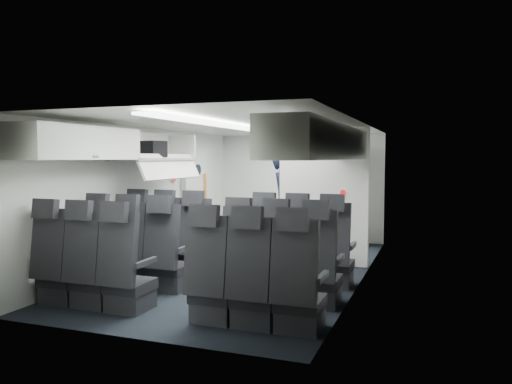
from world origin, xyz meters
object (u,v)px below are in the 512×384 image
Objects in this scene: carry_on_bag at (151,149)px; galley_unit at (343,196)px; seat_row_rear at (168,279)px; seat_row_front at (233,250)px; boarding_door at (195,196)px; flight_attendant at (284,203)px; seat_row_mid at (205,263)px.

galley_unit is at bearing 69.61° from carry_on_bag.
seat_row_rear is at bearing -37.67° from carry_on_bag.
seat_row_front is 1.79× the size of boarding_door.
seat_row_front is 8.13× the size of carry_on_bag.
seat_row_front is 1.86× the size of flight_attendant.
seat_row_mid is 3.45m from boarding_door.
seat_row_rear is at bearing -90.00° from seat_row_front.
boarding_door reaches higher than seat_row_rear.
flight_attendant is at bearing -5.24° from boarding_door.
boarding_door is (-1.64, 2.09, 0.55)m from seat_row_front.
seat_row_front is 2.71m from boarding_door.
galley_unit is 1.06× the size of flight_attendant.
boarding_door reaches higher than seat_row_mid.
carry_on_bag is (-2.35, -3.08, 0.86)m from galley_unit.
seat_row_mid is (0.00, -0.90, 0.00)m from seat_row_front.
seat_row_front and seat_row_rear have the same top height.
boarding_door is at bearing 114.09° from carry_on_bag.
flight_attendant is (0.16, 1.92, 0.49)m from seat_row_front.
flight_attendant is at bearing 65.20° from carry_on_bag.
carry_on_bag is at bearing 142.47° from seat_row_mid.
seat_row_front is at bearing 90.00° from seat_row_mid.
carry_on_bag reaches higher than seat_row_front.
seat_row_front and seat_row_mid have the same top height.
seat_row_rear is at bearing -100.65° from galley_unit.
seat_row_rear is at bearing -90.00° from seat_row_mid.
flight_attendant reaches higher than seat_row_rear.
seat_row_rear is at bearing -67.13° from boarding_door.
seat_row_front is 1.80m from seat_row_rear.
carry_on_bag is (-1.40, 1.08, 1.41)m from seat_row_mid.
seat_row_front is at bearing -51.84° from boarding_door.
galley_unit reaches higher than seat_row_rear.
galley_unit is (0.95, 3.25, 0.55)m from seat_row_front.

